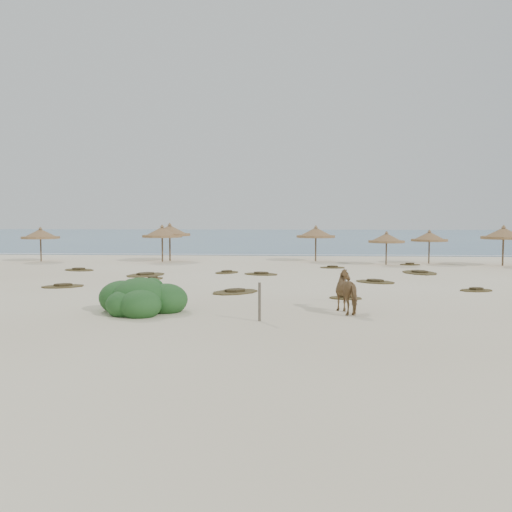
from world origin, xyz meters
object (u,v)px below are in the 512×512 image
Objects in this scene: palapa_1 at (170,231)px; bush at (141,299)px; palapa_0 at (40,234)px; horse at (350,292)px.

bush is at bearing -80.03° from palapa_1.
bush is at bearing -58.18° from palapa_0.
palapa_0 is 10.03m from palapa_1.
palapa_0 is at bearing -65.40° from horse.
palapa_1 is (9.95, 1.18, 0.24)m from palapa_0.
horse is (11.83, -23.61, -1.57)m from palapa_1.
palapa_1 is at bearing 6.76° from palapa_0.
horse is at bearing -63.39° from palapa_1.
palapa_0 is 1.06× the size of bush.
horse is at bearing 3.16° from bush.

